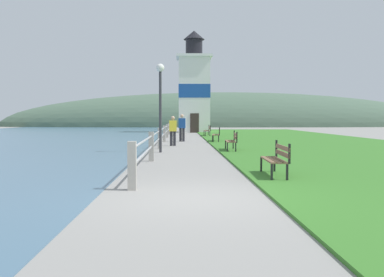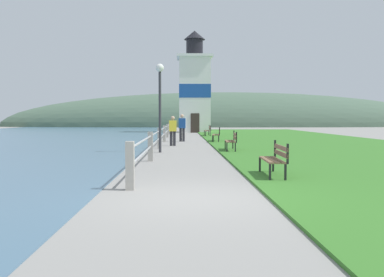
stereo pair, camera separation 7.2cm
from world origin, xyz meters
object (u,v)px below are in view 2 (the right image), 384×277
Objects in this scene: lighthouse at (195,89)px; park_bench_near at (275,157)px; park_bench_midway at (232,140)px; park_bench_far at (217,134)px; person_strolling at (182,127)px; person_by_railing at (173,130)px; park_bench_by_lighthouse at (208,130)px; lamp_post at (160,91)px.

park_bench_near is at bearing -88.28° from lighthouse.
park_bench_midway is 26.32m from lighthouse.
park_bench_near and park_bench_far have the same top height.
person_strolling is 4.31m from person_by_railing.
person_strolling is at bearing -94.36° from lighthouse.
person_by_railing is at bearing -51.22° from park_bench_midway.
park_bench_midway and park_bench_by_lighthouse have the same top height.
person_by_railing reaches higher than park_bench_by_lighthouse.
park_bench_midway is 0.94× the size of park_bench_far.
park_bench_near is 0.97× the size of person_strolling.
lamp_post is (-1.00, -8.75, 1.77)m from person_strolling.
park_bench_near is at bearing -67.47° from lamp_post.
lamp_post reaches higher than park_bench_near.
park_bench_far is 2.39m from person_strolling.
lamp_post is (-3.39, 8.18, 2.20)m from park_bench_near.
lighthouse reaches higher than park_bench_far.
person_by_railing is at bearing -179.68° from person_strolling.
person_strolling is at bearing 74.28° from park_bench_by_lighthouse.
lighthouse reaches higher than person_strolling.
park_bench_near is 17.10m from person_strolling.
park_bench_by_lighthouse is 12.39m from person_by_railing.
person_by_railing is at bearing -74.92° from park_bench_near.
lamp_post is (-3.20, -16.56, 2.20)m from park_bench_by_lighthouse.
lighthouse is at bearing -84.48° from park_bench_midway.
person_strolling is 1.08× the size of person_by_railing.
person_by_railing is at bearing 57.87° from park_bench_far.
person_strolling reaches higher than park_bench_by_lighthouse.
person_by_railing is (-2.82, 3.97, 0.35)m from park_bench_midway.
person_strolling is at bearing -71.00° from park_bench_midway.
park_bench_near is 9.12m from lamp_post.
park_bench_near is 0.16× the size of lighthouse.
lamp_post reaches higher than park_bench_midway.
park_bench_far is at bearing -42.08° from person_by_railing.
person_strolling is (-1.35, -17.74, -3.65)m from lighthouse.
park_bench_far is at bearing -87.36° from park_bench_near.
lighthouse reaches higher than park_bench_by_lighthouse.
park_bench_far is at bearing -86.18° from park_bench_midway.
park_bench_far is at bearing -99.78° from person_strolling.
person_strolling is at bearing -11.53° from park_bench_far.
park_bench_midway is 0.96× the size of park_bench_by_lighthouse.
park_bench_by_lighthouse is at bearing -85.13° from lighthouse.
park_bench_near is 8.68m from park_bench_midway.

